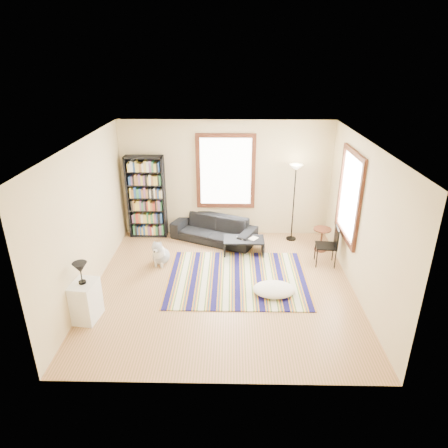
{
  "coord_description": "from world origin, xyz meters",
  "views": [
    {
      "loc": [
        0.15,
        -6.67,
        4.2
      ],
      "look_at": [
        0.0,
        0.5,
        1.1
      ],
      "focal_mm": 32.0,
      "sensor_mm": 36.0,
      "label": 1
    }
  ],
  "objects_px": {
    "bookshelf": "(147,197)",
    "folding_chair": "(326,246)",
    "sofa": "(214,229)",
    "floor_lamp": "(294,203)",
    "side_table": "(321,239)",
    "dog": "(161,251)",
    "coffee_table": "(244,246)",
    "floor_cushion": "(274,289)",
    "white_cabinet": "(86,301)"
  },
  "relations": [
    {
      "from": "dog",
      "to": "floor_lamp",
      "type": "bearing_deg",
      "value": 33.85
    },
    {
      "from": "dog",
      "to": "folding_chair",
      "type": "bearing_deg",
      "value": 11.4
    },
    {
      "from": "floor_lamp",
      "to": "white_cabinet",
      "type": "distance_m",
      "value": 5.1
    },
    {
      "from": "sofa",
      "to": "coffee_table",
      "type": "distance_m",
      "value": 0.98
    },
    {
      "from": "bookshelf",
      "to": "floor_cushion",
      "type": "distance_m",
      "value": 3.95
    },
    {
      "from": "bookshelf",
      "to": "side_table",
      "type": "bearing_deg",
      "value": -10.25
    },
    {
      "from": "bookshelf",
      "to": "side_table",
      "type": "xyz_separation_m",
      "value": [
        4.1,
        -0.74,
        -0.73
      ]
    },
    {
      "from": "folding_chair",
      "to": "floor_lamp",
      "type": "bearing_deg",
      "value": 119.38
    },
    {
      "from": "floor_cushion",
      "to": "floor_lamp",
      "type": "height_order",
      "value": "floor_lamp"
    },
    {
      "from": "sofa",
      "to": "floor_lamp",
      "type": "distance_m",
      "value": 1.99
    },
    {
      "from": "folding_chair",
      "to": "dog",
      "type": "distance_m",
      "value": 3.51
    },
    {
      "from": "side_table",
      "to": "folding_chair",
      "type": "height_order",
      "value": "folding_chair"
    },
    {
      "from": "bookshelf",
      "to": "folding_chair",
      "type": "height_order",
      "value": "bookshelf"
    },
    {
      "from": "floor_cushion",
      "to": "side_table",
      "type": "relative_size",
      "value": 1.47
    },
    {
      "from": "bookshelf",
      "to": "floor_lamp",
      "type": "height_order",
      "value": "bookshelf"
    },
    {
      "from": "floor_cushion",
      "to": "white_cabinet",
      "type": "bearing_deg",
      "value": -165.97
    },
    {
      "from": "white_cabinet",
      "to": "sofa",
      "type": "bearing_deg",
      "value": 65.08
    },
    {
      "from": "sofa",
      "to": "side_table",
      "type": "relative_size",
      "value": 3.71
    },
    {
      "from": "coffee_table",
      "to": "floor_lamp",
      "type": "distance_m",
      "value": 1.59
    },
    {
      "from": "floor_cushion",
      "to": "dog",
      "type": "bearing_deg",
      "value": 153.63
    },
    {
      "from": "sofa",
      "to": "folding_chair",
      "type": "distance_m",
      "value": 2.68
    },
    {
      "from": "side_table",
      "to": "dog",
      "type": "xyz_separation_m",
      "value": [
        -3.56,
        -0.7,
        0.02
      ]
    },
    {
      "from": "bookshelf",
      "to": "floor_cushion",
      "type": "relative_size",
      "value": 2.52
    },
    {
      "from": "coffee_table",
      "to": "floor_cushion",
      "type": "height_order",
      "value": "coffee_table"
    },
    {
      "from": "bookshelf",
      "to": "coffee_table",
      "type": "bearing_deg",
      "value": -21.93
    },
    {
      "from": "sofa",
      "to": "folding_chair",
      "type": "height_order",
      "value": "folding_chair"
    },
    {
      "from": "bookshelf",
      "to": "floor_cushion",
      "type": "xyz_separation_m",
      "value": [
        2.85,
        -2.58,
        -0.9
      ]
    },
    {
      "from": "floor_lamp",
      "to": "side_table",
      "type": "bearing_deg",
      "value": -43.69
    },
    {
      "from": "coffee_table",
      "to": "folding_chair",
      "type": "bearing_deg",
      "value": -14.85
    },
    {
      "from": "sofa",
      "to": "coffee_table",
      "type": "relative_size",
      "value": 2.22
    },
    {
      "from": "floor_lamp",
      "to": "dog",
      "type": "xyz_separation_m",
      "value": [
        -2.96,
        -1.27,
        -0.64
      ]
    },
    {
      "from": "floor_lamp",
      "to": "floor_cushion",
      "type": "bearing_deg",
      "value": -104.99
    },
    {
      "from": "coffee_table",
      "to": "folding_chair",
      "type": "distance_m",
      "value": 1.8
    },
    {
      "from": "white_cabinet",
      "to": "bookshelf",
      "type": "bearing_deg",
      "value": 91.17
    },
    {
      "from": "coffee_table",
      "to": "side_table",
      "type": "height_order",
      "value": "side_table"
    },
    {
      "from": "dog",
      "to": "sofa",
      "type": "bearing_deg",
      "value": 57.97
    },
    {
      "from": "folding_chair",
      "to": "dog",
      "type": "bearing_deg",
      "value": -174.01
    },
    {
      "from": "sofa",
      "to": "coffee_table",
      "type": "height_order",
      "value": "sofa"
    },
    {
      "from": "side_table",
      "to": "dog",
      "type": "distance_m",
      "value": 3.62
    },
    {
      "from": "bookshelf",
      "to": "dog",
      "type": "bearing_deg",
      "value": -69.43
    },
    {
      "from": "bookshelf",
      "to": "side_table",
      "type": "height_order",
      "value": "bookshelf"
    },
    {
      "from": "side_table",
      "to": "white_cabinet",
      "type": "height_order",
      "value": "white_cabinet"
    },
    {
      "from": "coffee_table",
      "to": "floor_cushion",
      "type": "xyz_separation_m",
      "value": [
        0.53,
        -1.65,
        -0.08
      ]
    },
    {
      "from": "sofa",
      "to": "floor_lamp",
      "type": "relative_size",
      "value": 1.08
    },
    {
      "from": "floor_cushion",
      "to": "floor_lamp",
      "type": "xyz_separation_m",
      "value": [
        0.65,
        2.41,
        0.83
      ]
    },
    {
      "from": "floor_lamp",
      "to": "white_cabinet",
      "type": "relative_size",
      "value": 2.66
    },
    {
      "from": "dog",
      "to": "side_table",
      "type": "bearing_deg",
      "value": 21.74
    },
    {
      "from": "sofa",
      "to": "dog",
      "type": "height_order",
      "value": "sofa"
    },
    {
      "from": "sofa",
      "to": "side_table",
      "type": "xyz_separation_m",
      "value": [
        2.48,
        -0.47,
        -0.02
      ]
    },
    {
      "from": "white_cabinet",
      "to": "floor_cushion",
      "type": "bearing_deg",
      "value": 21.97
    }
  ]
}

